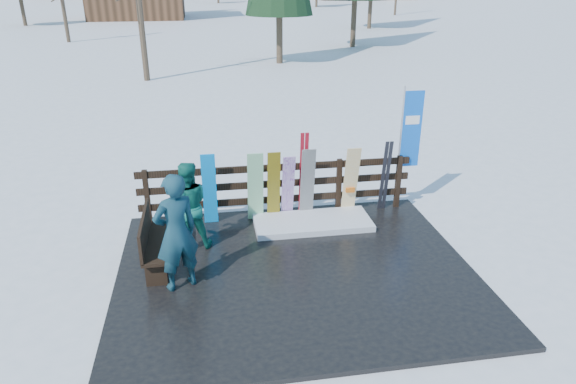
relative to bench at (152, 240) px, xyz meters
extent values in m
plane|color=white|center=(2.38, -0.51, -0.60)|extent=(700.00, 700.00, 0.00)
cube|color=black|center=(2.38, -0.51, -0.56)|extent=(6.00, 5.00, 0.08)
cube|color=black|center=(-0.22, 1.69, 0.06)|extent=(0.10, 0.10, 1.15)
cube|color=black|center=(1.08, 1.69, 0.06)|extent=(0.10, 0.10, 1.15)
cube|color=black|center=(2.38, 1.69, 0.06)|extent=(0.10, 0.10, 1.15)
cube|color=black|center=(3.68, 1.69, 0.06)|extent=(0.10, 0.10, 1.15)
cube|color=black|center=(4.98, 1.69, 0.06)|extent=(0.10, 0.10, 1.15)
cube|color=black|center=(2.38, 1.69, -0.17)|extent=(5.60, 0.05, 0.14)
cube|color=black|center=(2.38, 1.69, 0.18)|extent=(5.60, 0.05, 0.14)
cube|color=black|center=(2.38, 1.69, 0.53)|extent=(5.60, 0.05, 0.14)
cube|color=white|center=(3.00, 1.09, -0.46)|extent=(2.32, 1.00, 0.12)
cube|color=black|center=(0.07, 0.00, -0.07)|extent=(0.40, 1.50, 0.06)
cube|color=black|center=(0.07, -0.60, -0.29)|extent=(0.34, 0.06, 0.45)
cube|color=black|center=(0.07, 0.60, -0.29)|extent=(0.34, 0.06, 0.45)
cube|color=black|center=(-0.11, 0.00, 0.20)|extent=(0.05, 1.50, 0.50)
cube|color=#0390F8|center=(1.00, 1.47, 0.24)|extent=(0.28, 0.23, 1.52)
cube|color=white|center=(1.91, 1.47, 0.23)|extent=(0.31, 0.26, 1.49)
cube|color=gold|center=(2.27, 1.47, 0.23)|extent=(0.26, 0.26, 1.49)
cube|color=white|center=(2.56, 1.47, 0.19)|extent=(0.25, 0.39, 1.41)
cube|color=black|center=(2.96, 1.47, 0.24)|extent=(0.28, 0.27, 1.52)
cube|color=white|center=(3.86, 1.47, 0.24)|extent=(0.29, 0.33, 1.50)
cube|color=#A71422|center=(2.85, 1.54, 0.40)|extent=(0.08, 0.19, 1.82)
cube|color=#A71422|center=(2.94, 1.54, 0.40)|extent=(0.07, 0.19, 1.82)
cube|color=black|center=(4.58, 1.54, 0.27)|extent=(0.08, 0.23, 1.56)
cube|color=black|center=(4.67, 1.54, 0.27)|extent=(0.08, 0.23, 1.56)
cylinder|color=silver|center=(4.97, 1.74, 0.78)|extent=(0.04, 0.04, 2.60)
cube|color=blue|center=(5.19, 1.74, 1.18)|extent=(0.42, 0.02, 1.60)
imported|color=#1B5559|center=(0.46, -0.69, 0.46)|extent=(0.84, 0.73, 1.94)
imported|color=#146B5B|center=(0.60, 0.60, 0.31)|extent=(0.88, 0.73, 1.65)
camera|label=1|loc=(1.02, -7.91, 4.16)|focal=32.00mm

